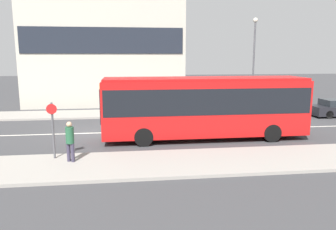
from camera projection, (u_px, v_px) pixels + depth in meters
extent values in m
plane|color=#3A3A3D|center=(92.00, 133.00, 19.46)|extent=(120.00, 120.00, 0.00)
cube|color=gray|center=(76.00, 167.00, 13.35)|extent=(44.00, 3.50, 0.13)
cube|color=gray|center=(100.00, 114.00, 25.55)|extent=(44.00, 3.50, 0.13)
cube|color=silver|center=(92.00, 133.00, 19.46)|extent=(41.80, 0.16, 0.01)
cube|color=#1E232D|center=(103.00, 40.00, 27.70)|extent=(13.69, 0.08, 2.20)
cube|color=red|center=(205.00, 107.00, 17.91)|extent=(11.02, 2.57, 2.93)
cube|color=black|center=(205.00, 99.00, 17.83)|extent=(10.80, 2.60, 1.35)
cube|color=red|center=(205.00, 79.00, 17.63)|extent=(10.86, 2.36, 0.14)
cube|color=black|center=(102.00, 104.00, 17.17)|extent=(0.05, 2.26, 1.76)
cube|color=yellow|center=(101.00, 85.00, 16.99)|extent=(0.04, 1.80, 0.32)
cylinder|color=black|center=(144.00, 137.00, 16.57)|extent=(0.96, 0.28, 0.96)
cylinder|color=black|center=(141.00, 127.00, 18.85)|extent=(0.96, 0.28, 0.96)
cylinder|color=black|center=(272.00, 133.00, 17.42)|extent=(0.96, 0.28, 0.96)
cylinder|color=black|center=(255.00, 124.00, 19.71)|extent=(0.96, 0.28, 0.96)
cube|color=silver|center=(272.00, 111.00, 24.40)|extent=(4.68, 1.88, 0.68)
cube|color=#21262B|center=(270.00, 103.00, 24.27)|extent=(2.57, 1.65, 0.59)
cylinder|color=black|center=(296.00, 115.00, 23.78)|extent=(0.60, 0.18, 0.60)
cylinder|color=black|center=(285.00, 111.00, 25.44)|extent=(0.60, 0.18, 0.60)
cylinder|color=black|center=(257.00, 116.00, 23.42)|extent=(0.60, 0.18, 0.60)
cylinder|color=black|center=(249.00, 112.00, 25.08)|extent=(0.60, 0.18, 0.60)
cylinder|color=black|center=(329.00, 115.00, 23.93)|extent=(0.60, 0.18, 0.60)
cylinder|color=black|center=(316.00, 111.00, 25.52)|extent=(0.60, 0.18, 0.60)
cylinder|color=#383347|center=(69.00, 152.00, 13.79)|extent=(0.15, 0.15, 0.80)
cylinder|color=#383347|center=(73.00, 153.00, 13.73)|extent=(0.15, 0.15, 0.80)
cylinder|color=#235638|center=(70.00, 135.00, 13.63)|extent=(0.34, 0.34, 0.69)
sphere|color=tan|center=(69.00, 124.00, 13.54)|extent=(0.23, 0.23, 0.23)
cylinder|color=#4C4C51|center=(53.00, 131.00, 14.06)|extent=(0.09, 0.09, 2.45)
cylinder|color=red|center=(51.00, 109.00, 13.83)|extent=(0.44, 0.03, 0.44)
cylinder|color=#4C4C51|center=(253.00, 68.00, 25.67)|extent=(0.14, 0.14, 6.99)
sphere|color=silver|center=(256.00, 20.00, 25.03)|extent=(0.36, 0.36, 0.36)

